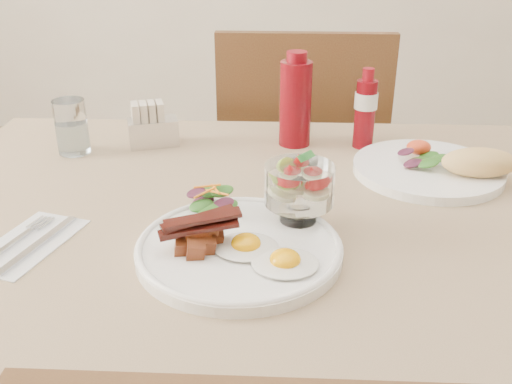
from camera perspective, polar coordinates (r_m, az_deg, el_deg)
The scene contains 13 objects.
table at distance 0.93m, azimuth 5.54°, elevation -7.07°, with size 1.33×0.88×0.75m.
chair_far at distance 1.58m, azimuth 4.38°, elevation 1.76°, with size 0.42×0.42×0.93m.
main_plate at distance 0.78m, azimuth -1.69°, elevation -5.75°, with size 0.28×0.28×0.02m, color white.
fried_eggs at distance 0.74m, azimuth 0.92°, elevation -6.14°, with size 0.14×0.11×0.02m.
bacon_potato_pile at distance 0.75m, azimuth -5.68°, elevation -4.15°, with size 0.11×0.07×0.05m.
side_salad at distance 0.85m, azimuth -4.39°, elevation -1.04°, with size 0.08×0.08×0.04m.
fruit_cup at distance 0.81m, azimuth 4.34°, elevation 0.70°, with size 0.10×0.10×0.10m.
second_plate at distance 1.06m, azimuth 17.89°, elevation 2.45°, with size 0.27×0.26×0.07m.
ketchup_bottle at distance 1.13m, azimuth 3.97°, elevation 8.97°, with size 0.07×0.07×0.19m.
hot_sauce_bottle at distance 1.14m, azimuth 10.87°, elevation 8.07°, with size 0.05×0.05×0.16m.
sugar_caddy at distance 1.16m, azimuth -10.39°, elevation 6.36°, with size 0.11×0.08×0.09m.
water_glass at distance 1.16m, azimuth -17.92°, elevation 5.93°, with size 0.06×0.06×0.10m.
napkin_cutlery at distance 0.86m, azimuth -21.83°, elevation -4.79°, with size 0.14×0.19×0.01m.
Camera 1 is at (-0.05, -0.78, 1.17)m, focal length 40.00 mm.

